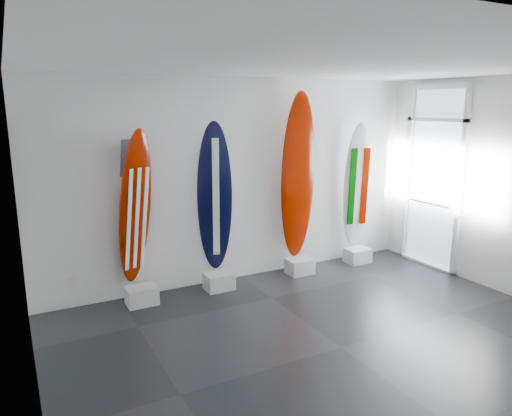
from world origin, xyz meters
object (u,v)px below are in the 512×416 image
surfboard_swiss (298,177)px  surfboard_italy (357,186)px  surfboard_navy (215,198)px  surfboard_usa (135,209)px

surfboard_swiss → surfboard_italy: size_ratio=1.23×
surfboard_navy → surfboard_swiss: (1.38, 0.00, 0.21)m
surfboard_usa → surfboard_swiss: surfboard_swiss is taller
surfboard_usa → surfboard_navy: size_ratio=0.98×
surfboard_usa → surfboard_navy: surfboard_navy is taller
surfboard_usa → surfboard_italy: surfboard_usa is taller
surfboard_italy → surfboard_usa: bearing=-166.9°
surfboard_navy → surfboard_italy: bearing=19.9°
surfboard_usa → surfboard_swiss: bearing=-20.8°
surfboard_italy → surfboard_swiss: bearing=-166.9°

